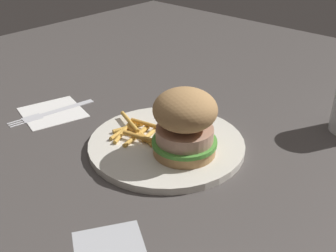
% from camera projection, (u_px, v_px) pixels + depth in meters
% --- Properties ---
extents(ground_plane, '(1.60, 1.60, 0.00)m').
position_uv_depth(ground_plane, '(164.00, 149.00, 0.70)').
color(ground_plane, '#47423F').
extents(plate, '(0.26, 0.26, 0.01)m').
position_uv_depth(plate, '(168.00, 145.00, 0.69)').
color(plate, silver).
rests_on(plate, ground_plane).
extents(sandwich, '(0.10, 0.10, 0.11)m').
position_uv_depth(sandwich, '(184.00, 123.00, 0.64)').
color(sandwich, tan).
rests_on(sandwich, plate).
extents(fries_pile, '(0.12, 0.11, 0.01)m').
position_uv_depth(fries_pile, '(136.00, 131.00, 0.71)').
color(fries_pile, gold).
rests_on(fries_pile, plate).
extents(napkin, '(0.14, 0.14, 0.00)m').
position_uv_depth(napkin, '(53.00, 112.00, 0.81)').
color(napkin, white).
rests_on(napkin, ground_plane).
extents(fork, '(0.05, 0.17, 0.00)m').
position_uv_depth(fork, '(52.00, 111.00, 0.81)').
color(fork, silver).
rests_on(fork, napkin).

